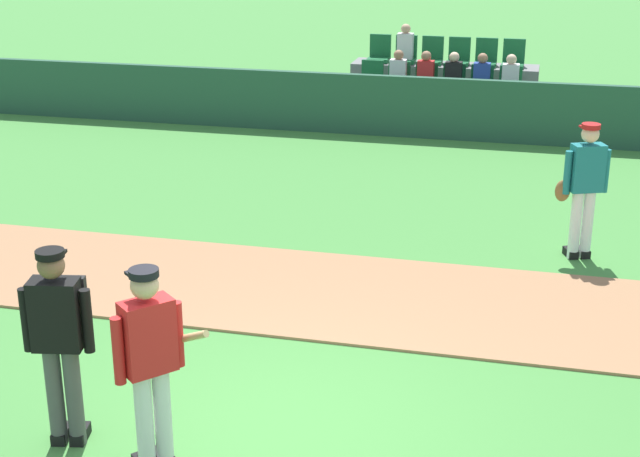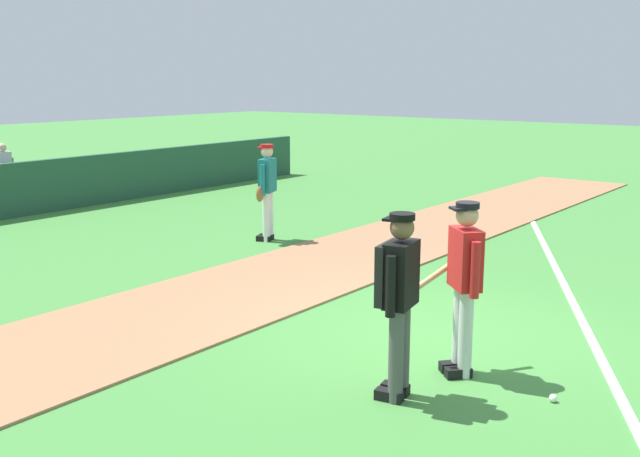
{
  "view_description": "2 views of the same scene",
  "coord_description": "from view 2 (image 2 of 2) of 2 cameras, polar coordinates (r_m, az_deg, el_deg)",
  "views": [
    {
      "loc": [
        2.07,
        -6.78,
        4.41
      ],
      "look_at": [
        -0.04,
        1.87,
        1.21
      ],
      "focal_mm": 52.46,
      "sensor_mm": 36.0,
      "label": 1
    },
    {
      "loc": [
        -7.14,
        -3.97,
        2.95
      ],
      "look_at": [
        0.6,
        2.07,
        0.92
      ],
      "focal_mm": 41.33,
      "sensor_mm": 36.0,
      "label": 2
    }
  ],
  "objects": [
    {
      "name": "ground_plane",
      "position": [
        8.68,
        8.45,
        -8.28
      ],
      "size": [
        80.0,
        80.0,
        0.0
      ],
      "primitive_type": "plane",
      "color": "#42843A"
    },
    {
      "name": "infield_dirt_path",
      "position": [
        10.37,
        -5.95,
        -4.79
      ],
      "size": [
        28.0,
        2.47,
        0.03
      ],
      "primitive_type": "cube",
      "color": "#9E704C",
      "rests_on": "ground"
    },
    {
      "name": "foul_line_chalk",
      "position": [
        11.11,
        18.43,
        -4.27
      ],
      "size": [
        10.7,
        5.61,
        0.01
      ],
      "primitive_type": "cube",
      "rotation": [
        0.0,
        0.0,
        0.48
      ],
      "color": "white",
      "rests_on": "ground"
    },
    {
      "name": "batter_red_jersey",
      "position": [
        7.4,
        11.06,
        -4.04
      ],
      "size": [
        0.75,
        0.68,
        1.76
      ],
      "color": "silver",
      "rests_on": "ground"
    },
    {
      "name": "umpire_home_plate",
      "position": [
        6.74,
        6.08,
        -5.17
      ],
      "size": [
        0.58,
        0.36,
        1.76
      ],
      "color": "#4C4C4C",
      "rests_on": "ground"
    },
    {
      "name": "runner_teal_jersey",
      "position": [
        13.32,
        -4.13,
        3.1
      ],
      "size": [
        0.66,
        0.41,
        1.76
      ],
      "color": "white",
      "rests_on": "ground"
    },
    {
      "name": "baseball",
      "position": [
        7.29,
        17.6,
        -12.42
      ],
      "size": [
        0.07,
        0.07,
        0.07
      ],
      "primitive_type": "sphere",
      "color": "white",
      "rests_on": "ground"
    }
  ]
}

